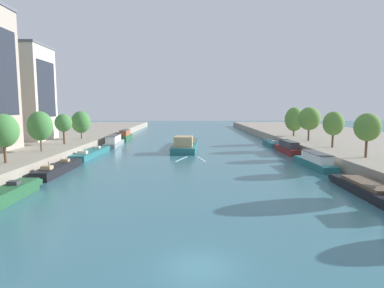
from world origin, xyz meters
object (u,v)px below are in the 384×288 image
Objects in this scene: tree_left_end_of_row at (63,123)px; tree_right_past_mid at (367,127)px; moored_boat_left_downstream at (91,153)px; moored_boat_left_upstream at (59,168)px; tree_right_distant at (333,124)px; barge_midriver at (186,144)px; moored_boat_left_end at (125,136)px; tree_left_by_lamp at (40,126)px; tree_left_nearest at (3,131)px; moored_boat_left_lone at (114,141)px; tree_right_far at (294,119)px; moored_boat_right_second at (315,161)px; moored_boat_right_upstream at (271,143)px; moored_boat_right_midway at (380,191)px; moored_boat_right_downstream at (288,148)px; moored_boat_left_midway at (1,197)px; tree_right_midway at (309,119)px; tree_left_distant at (81,122)px.

tree_right_past_mid is (51.04, -17.35, 0.23)m from tree_left_end_of_row.
tree_right_past_mid is (45.08, -15.25, 5.92)m from moored_boat_left_downstream.
moored_boat_left_upstream is at bearing -178.87° from tree_right_past_mid.
tree_right_distant is (45.19, 12.69, 5.77)m from moored_boat_left_upstream.
tree_right_past_mid reaches higher than barge_midriver.
tree_left_by_lamp reaches higher than moored_boat_left_end.
moored_boat_left_upstream is 8.65m from tree_left_nearest.
moored_boat_left_upstream is 31.66m from moored_boat_left_lone.
tree_right_far reaches higher than moored_boat_left_downstream.
barge_midriver is at bearing 132.10° from moored_boat_right_second.
tree_left_nearest is at bearing -141.48° from moored_boat_right_upstream.
moored_boat_right_downstream is at bearing 88.75° from moored_boat_right_midway.
tree_right_midway is (44.62, 39.08, 6.17)m from moored_boat_left_midway.
tree_right_past_mid is (51.29, -28.36, 0.57)m from tree_left_distant.
moored_boat_right_midway is at bearing -90.74° from moored_boat_right_upstream.
tree_left_end_of_row is at bearing -162.82° from moored_boat_right_upstream.
moored_boat_left_end is (0.02, 60.91, 0.53)m from moored_boat_left_midway.
moored_boat_left_downstream is 2.42× the size of tree_left_by_lamp.
barge_midriver is 1.96× the size of moored_boat_left_end.
moored_boat_right_midway is 27.94m from tree_right_distant.
moored_boat_left_end is at bearing 89.98° from moored_boat_left_midway.
tree_right_distant reaches higher than moored_boat_right_second.
tree_left_nearest reaches higher than moored_boat_right_midway.
tree_left_end_of_row is (-6.75, -13.42, 5.14)m from moored_boat_left_lone.
moored_boat_left_lone is at bearing 161.99° from moored_boat_right_downstream.
tree_right_distant is 0.90× the size of tree_right_far.
tree_right_midway is at bearing 90.72° from tree_right_distant.
moored_boat_left_midway reaches higher than moored_boat_right_second.
barge_midriver is 1.98× the size of moored_boat_right_downstream.
moored_boat_right_midway is at bearing -100.11° from tree_right_midway.
tree_right_midway is at bearing 10.09° from moored_boat_left_downstream.
moored_boat_right_second is at bearing 5.49° from moored_boat_left_upstream.
moored_boat_right_second is (37.96, -27.96, -0.11)m from moored_boat_left_lone.
moored_boat_left_downstream is 15.55m from moored_boat_left_lone.
tree_right_distant reaches higher than moored_boat_left_lone.
moored_boat_right_downstream reaches higher than moored_boat_left_midway.
tree_right_distant is at bearing -17.77° from tree_left_distant.
barge_midriver is at bearing 175.36° from tree_right_midway.
moored_boat_left_lone is at bearing -174.75° from tree_right_far.
moored_boat_left_end is at bearing 89.45° from moored_boat_left_upstream.
moored_boat_left_midway is 2.01× the size of tree_left_distant.
tree_right_far is (45.83, 19.66, 5.73)m from moored_boat_left_downstream.
tree_right_past_mid is at bearing -18.77° from tree_left_end_of_row.
tree_left_by_lamp is 10.39m from tree_left_end_of_row.
moored_boat_left_downstream is at bearing -157.71° from moored_boat_right_upstream.
tree_left_nearest is at bearing -142.68° from tree_right_far.
tree_right_far is at bearing 48.29° from moored_boat_left_midway.
tree_left_distant is at bearing -112.34° from moored_boat_left_end.
moored_boat_left_upstream is at bearing -140.39° from moored_boat_right_upstream.
tree_right_past_mid is at bearing -7.79° from tree_left_by_lamp.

